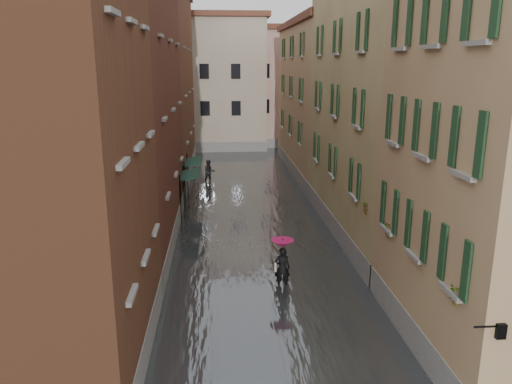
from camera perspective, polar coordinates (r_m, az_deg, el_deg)
name	(u,v)px	position (r m, az deg, el deg)	size (l,w,h in m)	color
ground	(274,323)	(17.89, 2.06, -14.76)	(120.00, 120.00, 0.00)	#505052
floodwater	(250,212)	(29.84, -0.72, -2.33)	(10.00, 60.00, 0.20)	#454A4D
building_left_near	(22,151)	(14.64, -25.16, 4.31)	(6.00, 8.00, 13.00)	brown
building_left_mid	(109,117)	(25.17, -16.43, 8.24)	(6.00, 14.00, 12.50)	#552B1A
building_left_far	(149,87)	(39.88, -12.11, 11.69)	(6.00, 16.00, 14.00)	brown
building_right_mid	(394,110)	(26.14, 15.53, 9.06)	(6.00, 14.00, 13.00)	tan
building_right_far	(329,102)	(40.58, 8.30, 10.13)	(6.00, 16.00, 11.50)	#9F7752
building_end_cream	(206,85)	(53.56, -5.78, 12.04)	(12.00, 9.00, 13.00)	#BFB197
building_end_pink	(288,89)	(56.12, 3.70, 11.68)	(10.00, 9.00, 12.00)	#C9A38D
awning_near	(190,176)	(29.01, -7.60, 1.87)	(1.09, 2.80, 2.80)	#153025
awning_far	(193,163)	(32.79, -7.24, 3.35)	(1.09, 2.94, 2.80)	#153025
wall_lantern	(499,330)	(12.69, 26.00, -13.98)	(0.71, 0.22, 0.35)	black
window_planters	(401,228)	(17.09, 16.19, -3.93)	(0.59, 8.53, 0.84)	#A04B34
pedestrian_main	(282,260)	(19.86, 3.02, -7.75)	(0.93, 0.93, 2.06)	black
pedestrian_far	(209,172)	(37.10, -5.35, 2.26)	(0.89, 0.69, 1.83)	black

